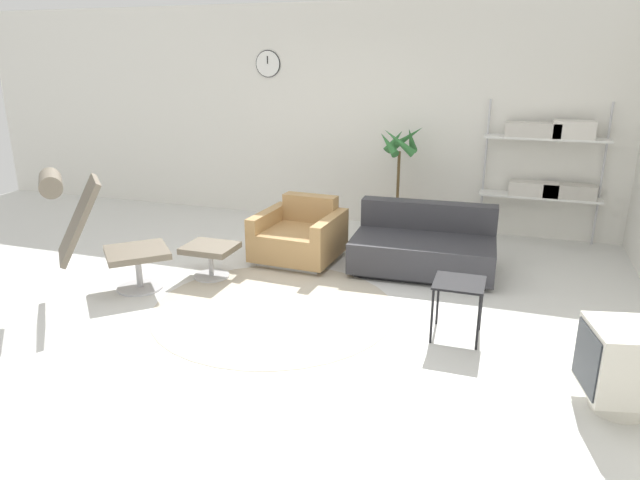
{
  "coord_description": "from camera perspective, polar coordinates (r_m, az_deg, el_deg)",
  "views": [
    {
      "loc": [
        1.82,
        -4.47,
        2.15
      ],
      "look_at": [
        0.23,
        0.22,
        0.55
      ],
      "focal_mm": 32.0,
      "sensor_mm": 36.0,
      "label": 1
    }
  ],
  "objects": [
    {
      "name": "ground_plane",
      "position": [
        5.28,
        -3.12,
        -6.12
      ],
      "size": [
        12.0,
        12.0,
        0.0
      ],
      "primitive_type": "plane",
      "color": "silver"
    },
    {
      "name": "wall_back",
      "position": [
        7.54,
        4.78,
        12.18
      ],
      "size": [
        12.0,
        0.09,
        2.8
      ],
      "color": "silver",
      "rests_on": "ground_plane"
    },
    {
      "name": "round_rug",
      "position": [
        5.15,
        -4.62,
        -6.77
      ],
      "size": [
        2.17,
        2.17,
        0.01
      ],
      "color": "#BCB29E",
      "rests_on": "ground_plane"
    },
    {
      "name": "lounge_chair",
      "position": [
        5.59,
        -21.63,
        1.38
      ],
      "size": [
        1.1,
        1.08,
        1.2
      ],
      "rotation": [
        0.0,
        0.0,
        -0.81
      ],
      "color": "#BCBCC1",
      "rests_on": "ground_plane"
    },
    {
      "name": "ottoman",
      "position": [
        5.85,
        -10.91,
        -1.3
      ],
      "size": [
        0.5,
        0.43,
        0.34
      ],
      "color": "#BCBCC1",
      "rests_on": "ground_plane"
    },
    {
      "name": "armchair_red",
      "position": [
        6.26,
        -2.01,
        0.26
      ],
      "size": [
        0.9,
        0.89,
        0.66
      ],
      "rotation": [
        0.0,
        0.0,
        3.08
      ],
      "color": "silver",
      "rests_on": "ground_plane"
    },
    {
      "name": "couch_low",
      "position": [
        6.06,
        10.34,
        -0.76
      ],
      "size": [
        1.48,
        0.96,
        0.66
      ],
      "rotation": [
        0.0,
        0.0,
        3.19
      ],
      "color": "black",
      "rests_on": "ground_plane"
    },
    {
      "name": "side_table",
      "position": [
        4.61,
        13.72,
        -4.75
      ],
      "size": [
        0.39,
        0.39,
        0.47
      ],
      "color": "black",
      "rests_on": "ground_plane"
    },
    {
      "name": "crt_television",
      "position": [
        4.1,
        28.07,
        -11.05
      ],
      "size": [
        0.54,
        0.54,
        0.58
      ],
      "rotation": [
        0.0,
        0.0,
        1.79
      ],
      "color": "beige",
      "rests_on": "ground_plane"
    },
    {
      "name": "potted_plant",
      "position": [
        7.11,
        7.78,
        4.55
      ],
      "size": [
        0.57,
        0.58,
        1.38
      ],
      "color": "brown",
      "rests_on": "ground_plane"
    },
    {
      "name": "shelf_unit",
      "position": [
        7.17,
        22.0,
        7.31
      ],
      "size": [
        1.37,
        0.28,
        1.67
      ],
      "color": "#BCBCC1",
      "rests_on": "ground_plane"
    }
  ]
}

